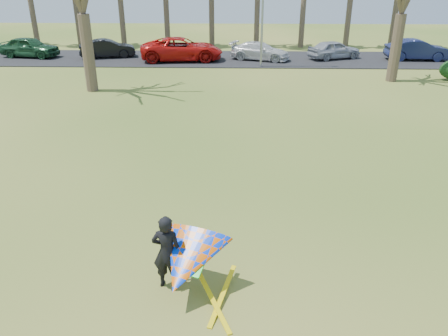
{
  "coord_description": "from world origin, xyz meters",
  "views": [
    {
      "loc": [
        0.36,
        -9.55,
        6.35
      ],
      "look_at": [
        0.0,
        2.0,
        1.1
      ],
      "focal_mm": 35.0,
      "sensor_mm": 36.0,
      "label": 1
    }
  ],
  "objects_px": {
    "car_0": "(30,47)",
    "car_5": "(417,50)",
    "kite_flyer": "(184,260)",
    "car_2": "(182,49)",
    "car_1": "(107,48)",
    "streetlight": "(265,1)",
    "car_3": "(260,51)",
    "car_4": "(334,50)"
  },
  "relations": [
    {
      "from": "car_1",
      "to": "car_3",
      "type": "height_order",
      "value": "car_1"
    },
    {
      "from": "car_1",
      "to": "kite_flyer",
      "type": "height_order",
      "value": "kite_flyer"
    },
    {
      "from": "car_1",
      "to": "kite_flyer",
      "type": "distance_m",
      "value": 28.75
    },
    {
      "from": "car_3",
      "to": "kite_flyer",
      "type": "relative_size",
      "value": 1.89
    },
    {
      "from": "car_5",
      "to": "kite_flyer",
      "type": "xyz_separation_m",
      "value": [
        -14.69,
        -26.9,
        0.03
      ]
    },
    {
      "from": "car_1",
      "to": "car_5",
      "type": "xyz_separation_m",
      "value": [
        23.87,
        -0.34,
        0.07
      ]
    },
    {
      "from": "car_3",
      "to": "streetlight",
      "type": "bearing_deg",
      "value": -158.97
    },
    {
      "from": "streetlight",
      "to": "car_4",
      "type": "relative_size",
      "value": 1.95
    },
    {
      "from": "car_2",
      "to": "kite_flyer",
      "type": "distance_m",
      "value": 26.35
    },
    {
      "from": "car_0",
      "to": "streetlight",
      "type": "bearing_deg",
      "value": -89.88
    },
    {
      "from": "car_3",
      "to": "kite_flyer",
      "type": "xyz_separation_m",
      "value": [
        -2.74,
        -26.61,
        0.13
      ]
    },
    {
      "from": "car_0",
      "to": "car_1",
      "type": "distance_m",
      "value": 6.17
    },
    {
      "from": "car_0",
      "to": "car_2",
      "type": "height_order",
      "value": "car_2"
    },
    {
      "from": "streetlight",
      "to": "car_0",
      "type": "height_order",
      "value": "streetlight"
    },
    {
      "from": "car_1",
      "to": "car_5",
      "type": "distance_m",
      "value": 23.87
    },
    {
      "from": "car_2",
      "to": "car_1",
      "type": "bearing_deg",
      "value": 73.66
    },
    {
      "from": "car_2",
      "to": "streetlight",
      "type": "bearing_deg",
      "value": -114.76
    },
    {
      "from": "car_0",
      "to": "car_3",
      "type": "bearing_deg",
      "value": -82.11
    },
    {
      "from": "car_3",
      "to": "car_2",
      "type": "bearing_deg",
      "value": 112.67
    },
    {
      "from": "streetlight",
      "to": "car_3",
      "type": "distance_m",
      "value": 4.51
    },
    {
      "from": "car_5",
      "to": "kite_flyer",
      "type": "bearing_deg",
      "value": 153.13
    },
    {
      "from": "car_0",
      "to": "kite_flyer",
      "type": "bearing_deg",
      "value": -140.78
    },
    {
      "from": "car_1",
      "to": "car_3",
      "type": "relative_size",
      "value": 0.93
    },
    {
      "from": "car_2",
      "to": "car_4",
      "type": "distance_m",
      "value": 11.72
    },
    {
      "from": "car_5",
      "to": "car_4",
      "type": "bearing_deg",
      "value": 88.7
    },
    {
      "from": "car_1",
      "to": "car_2",
      "type": "bearing_deg",
      "value": -115.88
    },
    {
      "from": "car_2",
      "to": "kite_flyer",
      "type": "height_order",
      "value": "kite_flyer"
    },
    {
      "from": "car_4",
      "to": "car_3",
      "type": "bearing_deg",
      "value": 73.15
    },
    {
      "from": "car_4",
      "to": "kite_flyer",
      "type": "bearing_deg",
      "value": 139.62
    },
    {
      "from": "car_0",
      "to": "car_5",
      "type": "height_order",
      "value": "car_0"
    },
    {
      "from": "car_1",
      "to": "car_4",
      "type": "xyz_separation_m",
      "value": [
        17.66,
        -0.01,
        0.0
      ]
    },
    {
      "from": "car_5",
      "to": "kite_flyer",
      "type": "distance_m",
      "value": 30.65
    },
    {
      "from": "car_5",
      "to": "car_2",
      "type": "bearing_deg",
      "value": 94.15
    },
    {
      "from": "car_0",
      "to": "car_2",
      "type": "distance_m",
      "value": 12.2
    },
    {
      "from": "car_5",
      "to": "car_3",
      "type": "bearing_deg",
      "value": 93.18
    },
    {
      "from": "streetlight",
      "to": "car_5",
      "type": "bearing_deg",
      "value": 13.3
    },
    {
      "from": "kite_flyer",
      "to": "car_0",
      "type": "bearing_deg",
      "value": 119.42
    },
    {
      "from": "streetlight",
      "to": "car_5",
      "type": "height_order",
      "value": "streetlight"
    },
    {
      "from": "car_3",
      "to": "car_4",
      "type": "xyz_separation_m",
      "value": [
        5.74,
        0.63,
        0.04
      ]
    },
    {
      "from": "streetlight",
      "to": "car_4",
      "type": "distance_m",
      "value": 7.42
    },
    {
      "from": "car_5",
      "to": "kite_flyer",
      "type": "relative_size",
      "value": 1.94
    },
    {
      "from": "kite_flyer",
      "to": "car_2",
      "type": "bearing_deg",
      "value": 96.96
    }
  ]
}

